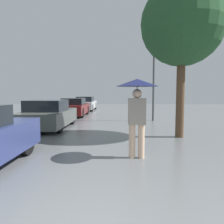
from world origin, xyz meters
TOP-DOWN VIEW (x-y plane):
  - pedestrian at (0.28, 3.86)m, footprint 1.02×1.02m
  - parked_car_second at (-3.34, 8.36)m, footprint 1.82×3.95m
  - parked_car_third at (-3.22, 13.66)m, footprint 1.64×3.85m
  - parked_car_farthest at (-3.16, 18.65)m, footprint 1.64×4.36m
  - tree at (2.04, 6.45)m, footprint 2.88×2.88m
  - street_lamp at (1.83, 11.08)m, footprint 0.28×0.28m

SIDE VIEW (x-z plane):
  - parked_car_third at x=-3.22m, z-range -0.03..1.20m
  - parked_car_second at x=-3.34m, z-range -0.04..1.23m
  - parked_car_farthest at x=-3.16m, z-range -0.03..1.23m
  - pedestrian at x=0.28m, z-range 0.53..2.45m
  - street_lamp at x=1.83m, z-range 0.49..5.59m
  - tree at x=2.04m, z-range 1.24..6.64m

